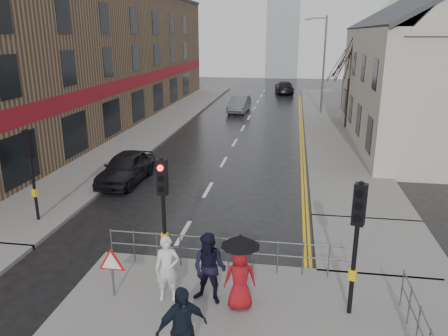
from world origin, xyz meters
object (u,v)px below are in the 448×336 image
(pedestrian_a, at_px, (167,269))
(pedestrian_with_umbrella, at_px, (240,268))
(pedestrian_d, at_px, (182,329))
(pedestrian_b, at_px, (210,269))
(car_parked, at_px, (126,167))
(car_mid, at_px, (239,104))

(pedestrian_a, height_order, pedestrian_with_umbrella, pedestrian_with_umbrella)
(pedestrian_a, height_order, pedestrian_d, pedestrian_d)
(pedestrian_b, height_order, pedestrian_with_umbrella, pedestrian_with_umbrella)
(car_parked, xyz_separation_m, car_mid, (2.84, 20.01, -0.00))
(pedestrian_a, distance_m, pedestrian_b, 1.08)
(pedestrian_b, relative_size, pedestrian_d, 0.99)
(car_mid, bearing_deg, pedestrian_with_umbrella, -79.46)
(pedestrian_a, relative_size, car_parked, 0.42)
(pedestrian_d, bearing_deg, car_mid, 57.74)
(pedestrian_d, distance_m, car_parked, 12.77)
(car_parked, bearing_deg, pedestrian_a, -60.23)
(pedestrian_b, height_order, pedestrian_d, pedestrian_d)
(pedestrian_with_umbrella, xyz_separation_m, car_parked, (-6.52, 9.20, -0.53))
(car_parked, bearing_deg, pedestrian_with_umbrella, -51.94)
(pedestrian_a, distance_m, pedestrian_with_umbrella, 1.88)
(car_parked, relative_size, car_mid, 0.97)
(pedestrian_b, relative_size, pedestrian_with_umbrella, 0.95)
(pedestrian_with_umbrella, relative_size, car_parked, 0.47)
(car_mid, bearing_deg, pedestrian_d, -81.57)
(car_mid, bearing_deg, pedestrian_a, -83.08)
(pedestrian_b, distance_m, pedestrian_d, 2.40)
(pedestrian_d, relative_size, car_parked, 0.45)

